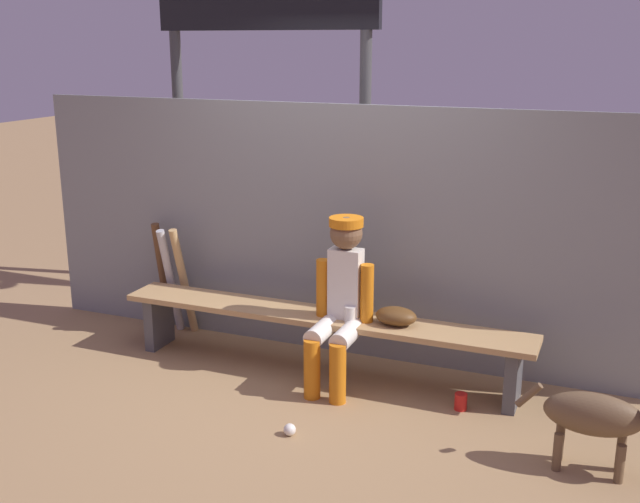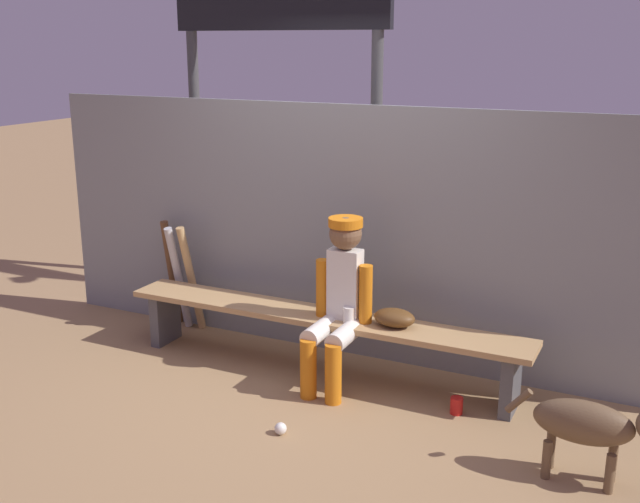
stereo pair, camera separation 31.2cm
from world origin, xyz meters
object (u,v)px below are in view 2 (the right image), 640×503
object	(u,v)px
player_seated	(338,298)
bat_wood_tan	(191,279)
baseball	(281,429)
scoreboard	(285,13)
bat_wood_dark	(172,273)
cup_on_ground	(457,406)
baseball_glove	(394,318)
dog	(594,425)
cup_on_bench	(349,315)
bat_aluminum_silver	(179,278)
dugout_bench	(320,326)

from	to	relation	value
player_seated	bat_wood_tan	xyz separation A→B (m)	(-1.47, 0.39, -0.18)
baseball	scoreboard	size ratio (longest dim) A/B	0.02
bat_wood_tan	bat_wood_dark	world-z (taller)	same
player_seated	cup_on_ground	size ratio (longest dim) A/B	10.48
bat_wood_dark	baseball_glove	bearing A→B (deg)	-9.60
player_seated	scoreboard	bearing A→B (deg)	127.66
scoreboard	dog	distance (m)	4.28
player_seated	baseball	size ratio (longest dim) A/B	15.58
baseball_glove	bat_wood_dark	size ratio (longest dim) A/B	0.31
player_seated	cup_on_bench	world-z (taller)	player_seated
baseball	cup_on_bench	distance (m)	0.95
bat_wood_dark	cup_on_bench	world-z (taller)	bat_wood_dark
cup_on_bench	bat_aluminum_silver	bearing A→B (deg)	168.55
baseball_glove	bat_aluminum_silver	size ratio (longest dim) A/B	0.32
bat_aluminum_silver	baseball	bearing A→B (deg)	-36.57
bat_wood_tan	cup_on_ground	xyz separation A→B (m)	(2.32, -0.46, -0.39)
baseball_glove	dog	bearing A→B (deg)	-24.83
dugout_bench	baseball	bearing A→B (deg)	-79.27
scoreboard	bat_aluminum_silver	bearing A→B (deg)	-103.56
cup_on_bench	cup_on_ground	bearing A→B (deg)	-7.78
bat_wood_tan	baseball	distance (m)	1.91
dog	cup_on_bench	bearing A→B (deg)	161.39
bat_aluminum_silver	baseball	size ratio (longest dim) A/B	11.98
player_seated	cup_on_bench	xyz separation A→B (m)	(0.06, 0.04, -0.13)
baseball_glove	dugout_bench	bearing A→B (deg)	180.00
bat_wood_dark	scoreboard	distance (m)	2.42
player_seated	scoreboard	size ratio (longest dim) A/B	0.32
scoreboard	cup_on_bench	bearing A→B (deg)	-50.33
bat_wood_tan	bat_aluminum_silver	distance (m)	0.11
dugout_bench	bat_aluminum_silver	size ratio (longest dim) A/B	3.36
cup_on_bench	player_seated	bearing A→B (deg)	-145.81
scoreboard	player_seated	bearing A→B (deg)	-52.34
bat_wood_tan	dog	bearing A→B (deg)	-15.89
bat_aluminum_silver	dog	size ratio (longest dim) A/B	1.05
bat_wood_tan	bat_wood_dark	distance (m)	0.25
baseball_glove	bat_wood_tan	bearing A→B (deg)	171.29
bat_aluminum_silver	cup_on_bench	xyz separation A→B (m)	(1.64, -0.33, 0.06)
player_seated	scoreboard	distance (m)	2.81
baseball	dog	bearing A→B (deg)	8.80
dugout_bench	cup_on_ground	size ratio (longest dim) A/B	27.07
bat_aluminum_silver	cup_on_ground	size ratio (longest dim) A/B	8.06
baseball_glove	bat_wood_dark	xyz separation A→B (m)	(-2.07, 0.35, -0.06)
player_seated	dog	size ratio (longest dim) A/B	1.37
bat_aluminum_silver	dugout_bench	bearing A→B (deg)	-10.71
bat_wood_tan	baseball	world-z (taller)	bat_wood_tan
player_seated	dog	world-z (taller)	player_seated
baseball	cup_on_bench	world-z (taller)	cup_on_bench
baseball_glove	cup_on_ground	distance (m)	0.69
dugout_bench	bat_wood_dark	bearing A→B (deg)	167.03
baseball	cup_on_ground	xyz separation A→B (m)	(0.88, 0.72, 0.02)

